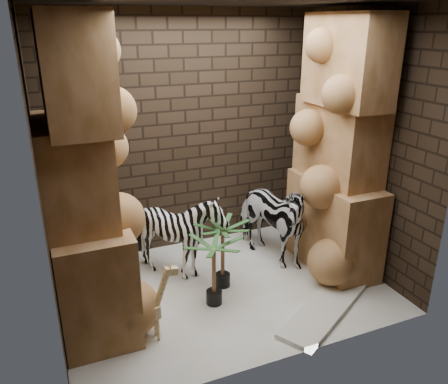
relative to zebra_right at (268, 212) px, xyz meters
name	(u,v)px	position (x,y,z in m)	size (l,w,h in m)	color
floor	(224,288)	(-0.75, -0.40, -0.65)	(3.50, 3.50, 0.00)	white
ceiling	(225,1)	(-0.75, -0.40, 2.35)	(3.50, 3.50, 0.00)	black
wall_back	(186,135)	(-0.75, 0.85, 0.85)	(3.50, 3.50, 0.00)	black
wall_front	(287,205)	(-0.75, -1.65, 0.85)	(3.50, 3.50, 0.00)	black
wall_left	(40,184)	(-2.50, -0.40, 0.85)	(3.00, 3.00, 0.00)	black
wall_right	(364,144)	(1.00, -0.40, 0.85)	(3.00, 3.00, 0.00)	black
rock_pillar_left	(82,179)	(-2.15, -0.40, 0.85)	(0.68, 1.30, 3.00)	tan
rock_pillar_right	(340,147)	(0.67, -0.40, 0.85)	(0.58, 1.25, 3.00)	tan
zebra_right	(268,212)	(0.00, 0.00, 0.00)	(0.59, 1.10, 1.30)	white
zebra_left	(180,238)	(-1.11, 0.07, -0.17)	(0.86, 1.06, 0.96)	white
giraffe_toy	(145,306)	(-1.78, -0.95, -0.26)	(0.41, 0.14, 0.79)	#E8D18A
palm_front	(223,255)	(-0.75, -0.34, -0.25)	(0.36, 0.36, 0.80)	#19441F
palm_back	(214,272)	(-0.97, -0.62, -0.27)	(0.36, 0.36, 0.76)	#19441F
surfboard	(329,304)	(0.14, -1.15, -0.63)	(1.60, 0.39, 0.05)	silver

